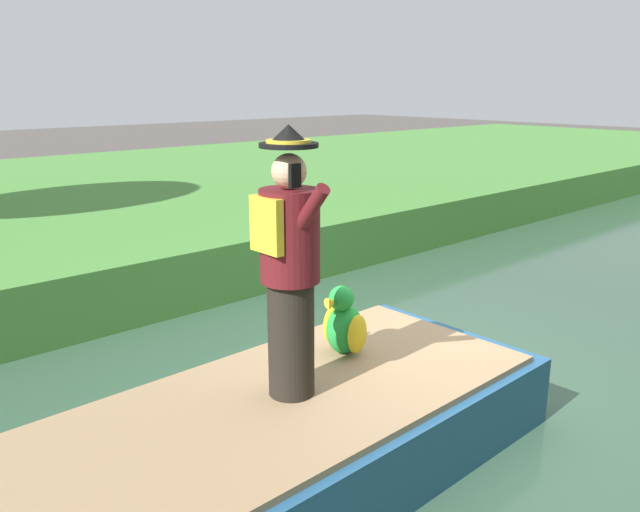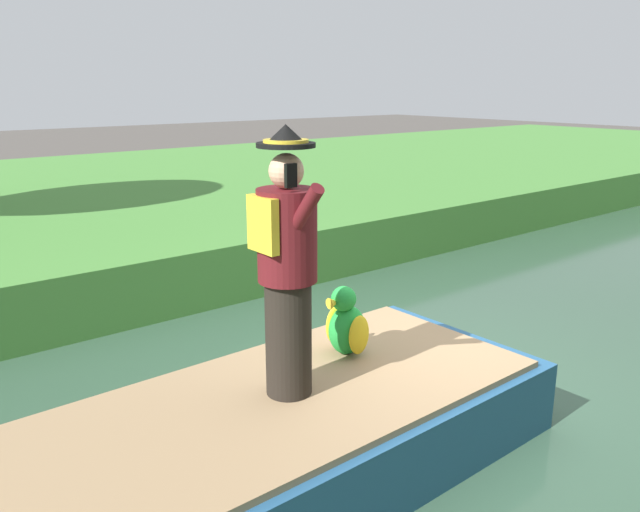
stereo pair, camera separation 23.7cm
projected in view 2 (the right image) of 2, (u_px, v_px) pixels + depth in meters
The scene contains 6 objects.
ground_plane at pixel (452, 405), 5.75m from camera, with size 80.00×80.00×0.00m, color #4C4742.
canal_water at pixel (452, 400), 5.74m from camera, with size 6.66×48.00×0.10m, color #33513D.
grass_bank_near at pixel (86, 208), 12.60m from camera, with size 11.87×48.00×0.86m, color #478438.
boat at pixel (276, 438), 4.48m from camera, with size 1.87×4.23×0.61m.
person_pirate at pixel (287, 266), 4.24m from camera, with size 0.61×0.42×1.85m.
parrot_plush at pixel (346, 325), 5.06m from camera, with size 0.36×0.35×0.57m.
Camera 2 is at (3.30, -4.19, 2.80)m, focal length 35.83 mm.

